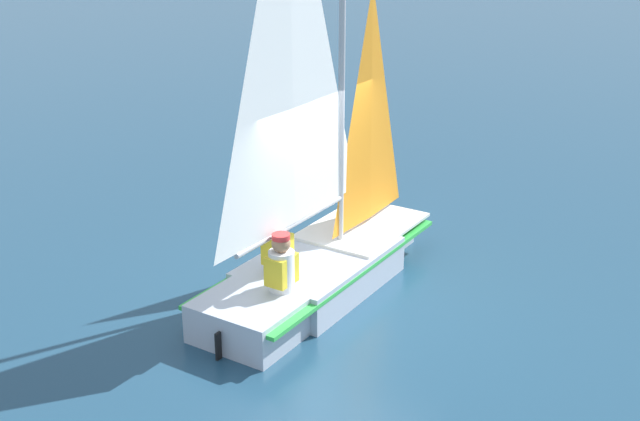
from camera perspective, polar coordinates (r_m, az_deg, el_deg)
The scene contains 4 objects.
ground_plane at distance 10.40m, azimuth 0.00°, elevation -5.51°, with size 260.00×260.00×0.00m, color navy.
sailboat_main at distance 10.01m, azimuth -0.16°, elevation -1.28°, with size 1.44×4.09×5.59m.
sailor_helm at distance 9.78m, azimuth -3.02°, elevation -3.33°, with size 0.31×0.35×1.16m.
sailor_crew at distance 9.25m, azimuth -2.74°, elevation -4.75°, with size 0.31×0.35×1.16m.
Camera 1 is at (-4.76, 7.97, 4.68)m, focal length 45.00 mm.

